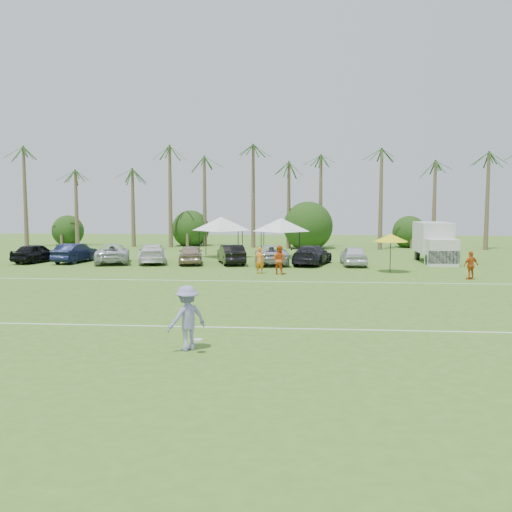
{
  "coord_description": "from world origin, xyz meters",
  "views": [
    {
      "loc": [
        5.6,
        -17.99,
        4.51
      ],
      "look_at": [
        3.04,
        12.4,
        1.6
      ],
      "focal_mm": 40.0,
      "sensor_mm": 36.0,
      "label": 1
    }
  ],
  "objects": [
    {
      "name": "parked_car_1",
      "position": [
        -11.38,
        22.98,
        0.71
      ],
      "size": [
        2.14,
        4.48,
        1.42
      ],
      "primitive_type": "imported",
      "rotation": [
        0.0,
        0.0,
        2.99
      ],
      "color": "#101533",
      "rests_on": "ground"
    },
    {
      "name": "bush_tree_1",
      "position": [
        -6.0,
        39.0,
        1.8
      ],
      "size": [
        4.0,
        4.0,
        4.0
      ],
      "color": "brown",
      "rests_on": "ground"
    },
    {
      "name": "parked_car_6",
      "position": [
        3.27,
        22.95,
        0.71
      ],
      "size": [
        2.79,
        5.28,
        1.42
      ],
      "primitive_type": "imported",
      "rotation": [
        0.0,
        0.0,
        3.23
      ],
      "color": "#B0B3BF",
      "rests_on": "ground"
    },
    {
      "name": "sideline_player_c",
      "position": [
        15.29,
        15.8,
        0.83
      ],
      "size": [
        1.05,
        0.76,
        1.66
      ],
      "primitive_type": "imported",
      "rotation": [
        0.0,
        0.0,
        3.56
      ],
      "color": "#CC5516",
      "rests_on": "ground"
    },
    {
      "name": "canopy_tent_left",
      "position": [
        -1.06,
        27.66,
        3.29
      ],
      "size": [
        4.74,
        4.74,
        3.84
      ],
      "color": "black",
      "rests_on": "ground"
    },
    {
      "name": "parked_car_7",
      "position": [
        6.2,
        22.88,
        0.71
      ],
      "size": [
        3.27,
        5.24,
        1.42
      ],
      "primitive_type": "imported",
      "rotation": [
        0.0,
        0.0,
        2.86
      ],
      "color": "black",
      "rests_on": "ground"
    },
    {
      "name": "bush_tree_3",
      "position": [
        16.0,
        39.0,
        1.8
      ],
      "size": [
        4.0,
        4.0,
        4.0
      ],
      "color": "brown",
      "rests_on": "ground"
    },
    {
      "name": "palm_tree_0",
      "position": [
        -22.0,
        38.0,
        7.48
      ],
      "size": [
        2.4,
        2.4,
        8.9
      ],
      "color": "brown",
      "rests_on": "ground"
    },
    {
      "name": "bush_tree_2",
      "position": [
        6.0,
        39.0,
        1.8
      ],
      "size": [
        4.0,
        4.0,
        4.0
      ],
      "color": "brown",
      "rests_on": "ground"
    },
    {
      "name": "parked_car_8",
      "position": [
        9.13,
        22.68,
        0.71
      ],
      "size": [
        1.79,
        4.2,
        1.42
      ],
      "primitive_type": "imported",
      "rotation": [
        0.0,
        0.0,
        3.17
      ],
      "color": "silver",
      "rests_on": "ground"
    },
    {
      "name": "palm_tree_7",
      "position": [
        8.0,
        38.0,
        10.06
      ],
      "size": [
        2.4,
        2.4,
        11.9
      ],
      "color": "brown",
      "rests_on": "ground"
    },
    {
      "name": "palm_tree_4",
      "position": [
        -4.0,
        38.0,
        7.48
      ],
      "size": [
        2.4,
        2.4,
        8.9
      ],
      "color": "brown",
      "rests_on": "ground"
    },
    {
      "name": "palm_tree_2",
      "position": [
        -12.0,
        38.0,
        9.21
      ],
      "size": [
        2.4,
        2.4,
        10.9
      ],
      "color": "brown",
      "rests_on": "ground"
    },
    {
      "name": "field_lines",
      "position": [
        0.0,
        8.0,
        0.01
      ],
      "size": [
        80.0,
        12.1,
        0.01
      ],
      "color": "white",
      "rests_on": "ground"
    },
    {
      "name": "palm_tree_6",
      "position": [
        4.0,
        38.0,
        9.21
      ],
      "size": [
        2.4,
        2.4,
        10.9
      ],
      "color": "brown",
      "rests_on": "ground"
    },
    {
      "name": "box_truck",
      "position": [
        15.3,
        25.11,
        1.59
      ],
      "size": [
        2.29,
        5.77,
        2.97
      ],
      "rotation": [
        0.0,
        0.0,
        0.01
      ],
      "color": "silver",
      "rests_on": "ground"
    },
    {
      "name": "parked_car_0",
      "position": [
        -14.31,
        22.75,
        0.71
      ],
      "size": [
        2.55,
        4.42,
        1.42
      ],
      "primitive_type": "imported",
      "rotation": [
        0.0,
        0.0,
        2.92
      ],
      "color": "black",
      "rests_on": "ground"
    },
    {
      "name": "parked_car_3",
      "position": [
        -5.52,
        22.94,
        0.71
      ],
      "size": [
        3.16,
        5.22,
        1.42
      ],
      "primitive_type": "imported",
      "rotation": [
        0.0,
        0.0,
        3.4
      ],
      "color": "white",
      "rests_on": "ground"
    },
    {
      "name": "frisbee_player",
      "position": [
        2.08,
        -1.21,
        0.99
      ],
      "size": [
        1.45,
        1.41,
        1.98
      ],
      "rotation": [
        0.0,
        0.0,
        3.88
      ],
      "color": "#8D86BF",
      "rests_on": "ground"
    },
    {
      "name": "ground",
      "position": [
        0.0,
        0.0,
        0.0
      ],
      "size": [
        120.0,
        120.0,
        0.0
      ],
      "primitive_type": "plane",
      "color": "#436E21",
      "rests_on": "ground"
    },
    {
      "name": "sideline_player_b",
      "position": [
        4.06,
        17.34,
        0.9
      ],
      "size": [
        1.07,
        0.97,
        1.8
      ],
      "primitive_type": "imported",
      "rotation": [
        0.0,
        0.0,
        2.75
      ],
      "color": "#D95518",
      "rests_on": "ground"
    },
    {
      "name": "parked_car_5",
      "position": [
        0.34,
        22.88,
        0.71
      ],
      "size": [
        2.68,
        4.55,
        1.42
      ],
      "primitive_type": "imported",
      "rotation": [
        0.0,
        0.0,
        3.44
      ],
      "color": "black",
      "rests_on": "ground"
    },
    {
      "name": "palm_tree_5",
      "position": [
        0.0,
        38.0,
        8.35
      ],
      "size": [
        2.4,
        2.4,
        9.9
      ],
      "color": "brown",
      "rests_on": "ground"
    },
    {
      "name": "canopy_tent_right",
      "position": [
        3.76,
        27.92,
        3.19
      ],
      "size": [
        4.6,
        4.6,
        3.72
      ],
      "color": "black",
      "rests_on": "ground"
    },
    {
      "name": "parked_car_2",
      "position": [
        -8.45,
        22.77,
        0.71
      ],
      "size": [
        3.69,
        5.55,
        1.42
      ],
      "primitive_type": "imported",
      "rotation": [
        0.0,
        0.0,
        3.43
      ],
      "color": "silver",
      "rests_on": "ground"
    },
    {
      "name": "palm_tree_1",
      "position": [
        -17.0,
        38.0,
        8.35
      ],
      "size": [
        2.4,
        2.4,
        9.9
      ],
      "color": "brown",
      "rests_on": "ground"
    },
    {
      "name": "palm_tree_8",
      "position": [
        13.0,
        38.0,
        7.48
      ],
      "size": [
        2.4,
        2.4,
        8.9
      ],
      "color": "brown",
      "rests_on": "ground"
    },
    {
      "name": "bush_tree_0",
      "position": [
        -19.0,
        39.0,
        1.8
      ],
      "size": [
        4.0,
        4.0,
        4.0
      ],
      "color": "brown",
      "rests_on": "ground"
    },
    {
      "name": "parked_car_4",
      "position": [
        -2.59,
        22.63,
        0.71
      ],
      "size": [
        2.4,
        4.39,
        1.42
      ],
      "primitive_type": "imported",
      "rotation": [
        0.0,
        0.0,
        3.32
      ],
      "color": "gray",
      "rests_on": "ground"
    },
    {
      "name": "sideline_player_a",
      "position": [
        2.84,
        17.55,
        0.84
      ],
      "size": [
        0.69,
        0.53,
        1.69
      ],
      "primitive_type": "imported",
      "rotation": [
        0.0,
        0.0,
        2.91
      ],
      "color": "orange",
      "rests_on": "ground"
    },
    {
      "name": "palm_tree_3",
      "position": [
        -8.0,
        38.0,
        10.06
      ],
      "size": [
        2.4,
        2.4,
        11.9
      ],
      "color": "brown",
      "rests_on": "ground"
    },
    {
      "name": "market_umbrella",
      "position": [
        11.12,
        18.82,
        2.22
      ],
      "size": [
        2.23,
        2.23,
        2.48
      ],
      "color": "black",
      "rests_on": "ground"
    },
    {
      "name": "palm_tree_9",
      "position": [
        18.0,
        38.0,
        8.35
      ],
      "size": [
        2.4,
        2.4,
        9.9
      ],
      "color": "brown",
      "rests_on": "ground"
    },
    {
      "name": "palm_tree_10",
      "position": [
        23.0,
        38.0,
        9.21
      ],
      "size": [
        2.4,
        2.4,
        10.9
      ],
      "color": "brown",
      "rests_on": "ground"
    }
  ]
}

